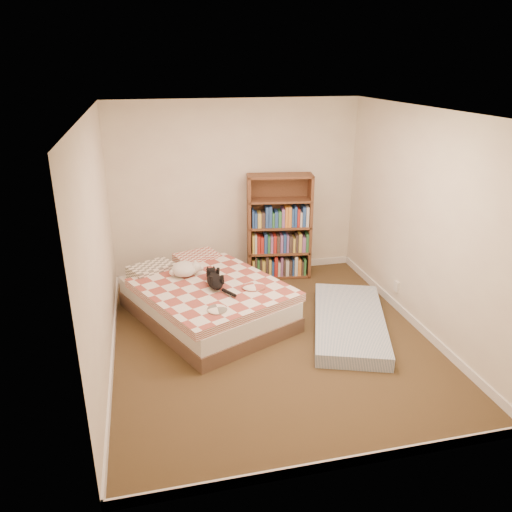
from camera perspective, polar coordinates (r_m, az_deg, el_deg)
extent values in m
cube|color=#45321D|center=(5.75, 1.77, -9.48)|extent=(3.50, 4.00, 0.01)
cube|color=white|center=(4.96, 2.11, 16.19)|extent=(3.50, 4.00, 0.01)
cube|color=beige|center=(7.09, -2.25, 7.49)|extent=(3.50, 0.01, 2.50)
cube|color=beige|center=(3.49, 10.45, -8.06)|extent=(3.50, 0.01, 2.50)
cube|color=beige|center=(5.08, -17.52, 0.84)|extent=(0.01, 4.00, 2.50)
cube|color=beige|center=(5.90, 18.61, 3.51)|extent=(0.01, 4.00, 2.50)
cube|color=white|center=(7.46, -2.11, -1.51)|extent=(3.50, 0.02, 0.10)
cube|color=white|center=(4.21, 9.23, -22.39)|extent=(3.50, 0.02, 0.10)
cube|color=white|center=(5.59, -16.05, -10.74)|extent=(0.02, 4.00, 0.10)
cube|color=white|center=(6.34, 17.27, -6.86)|extent=(0.02, 4.00, 0.10)
cube|color=white|center=(6.54, 15.77, -3.36)|extent=(0.03, 0.09, 0.13)
cube|color=brown|center=(6.19, -5.66, -6.24)|extent=(2.11, 2.41, 0.18)
cube|color=silver|center=(6.10, -5.72, -4.66)|extent=(2.07, 2.36, 0.20)
cube|color=#A4493D|center=(6.04, -5.77, -3.37)|extent=(2.03, 2.11, 0.10)
cube|color=#6C675B|center=(6.69, -9.44, -0.76)|extent=(0.65, 0.55, 0.15)
cube|color=#A4493D|center=(6.75, -3.85, -0.30)|extent=(0.65, 0.55, 0.15)
cube|color=#50301B|center=(7.01, -0.73, 3.10)|extent=(0.08, 0.30, 1.51)
cube|color=#50301B|center=(7.23, 5.98, 3.56)|extent=(0.08, 0.30, 1.51)
cube|color=#50301B|center=(7.24, 2.38, 3.67)|extent=(0.90, 0.15, 1.51)
cube|color=#50301B|center=(7.37, 2.58, -2.09)|extent=(0.94, 0.43, 0.03)
cube|color=#50301B|center=(7.10, 2.68, 3.42)|extent=(0.94, 0.43, 0.03)
cube|color=#50301B|center=(6.92, 2.78, 9.12)|extent=(0.94, 0.43, 0.03)
cube|color=#6587A8|center=(6.03, 10.61, -7.42)|extent=(1.34, 1.94, 0.16)
ellipsoid|color=black|center=(5.86, -4.71, -2.86)|extent=(0.20, 0.43, 0.14)
sphere|color=black|center=(6.06, -5.04, -1.91)|extent=(0.13, 0.13, 0.13)
cone|color=black|center=(6.07, -5.46, -1.34)|extent=(0.04, 0.04, 0.05)
cone|color=black|center=(6.08, -4.76, -1.28)|extent=(0.04, 0.04, 0.05)
cylinder|color=black|center=(5.64, -3.20, -4.23)|extent=(0.05, 0.24, 0.05)
ellipsoid|color=silver|center=(6.20, -8.21, -1.47)|extent=(0.46, 0.46, 0.17)
sphere|color=silver|center=(6.10, -7.22, -1.62)|extent=(0.19, 0.19, 0.13)
sphere|color=silver|center=(6.07, -6.72, -1.87)|extent=(0.08, 0.08, 0.06)
sphere|color=silver|center=(6.26, -9.53, -1.52)|extent=(0.11, 0.11, 0.08)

